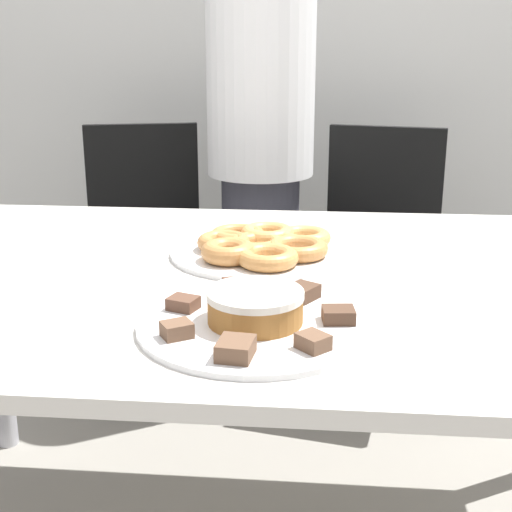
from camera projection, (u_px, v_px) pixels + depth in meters
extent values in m
cube|color=silver|center=(292.00, 5.00, 2.82)|extent=(8.00, 0.05, 2.60)
cube|color=silver|center=(254.00, 280.00, 1.43)|extent=(1.71, 1.07, 0.03)
cylinder|color=#383842|center=(260.00, 280.00, 2.48)|extent=(0.26, 0.26, 0.75)
cylinder|color=white|center=(261.00, 83.00, 2.28)|extent=(0.35, 0.35, 0.59)
cylinder|color=black|center=(152.00, 379.00, 2.56)|extent=(0.44, 0.44, 0.01)
cylinder|color=#262626|center=(150.00, 323.00, 2.49)|extent=(0.06, 0.06, 0.42)
cube|color=black|center=(147.00, 261.00, 2.43)|extent=(0.53, 0.53, 0.04)
cube|color=black|center=(143.00, 183.00, 2.55)|extent=(0.39, 0.13, 0.42)
cylinder|color=black|center=(368.00, 388.00, 2.49)|extent=(0.44, 0.44, 0.01)
cylinder|color=#262626|center=(371.00, 331.00, 2.43)|extent=(0.06, 0.06, 0.42)
cube|color=black|center=(374.00, 267.00, 2.36)|extent=(0.52, 0.52, 0.04)
cube|color=black|center=(385.00, 187.00, 2.48)|extent=(0.39, 0.11, 0.42)
cylinder|color=white|center=(255.00, 325.00, 1.16)|extent=(0.39, 0.39, 0.01)
cylinder|color=white|center=(257.00, 253.00, 1.54)|extent=(0.37, 0.37, 0.01)
cylinder|color=#9E662D|center=(255.00, 310.00, 1.15)|extent=(0.15, 0.15, 0.04)
cylinder|color=white|center=(255.00, 294.00, 1.14)|extent=(0.16, 0.16, 0.01)
cube|color=brown|center=(236.00, 349.00, 1.03)|extent=(0.06, 0.06, 0.03)
cube|color=brown|center=(313.00, 342.00, 1.05)|extent=(0.06, 0.06, 0.02)
cube|color=#513828|center=(338.00, 315.00, 1.16)|extent=(0.06, 0.05, 0.02)
cube|color=#513828|center=(302.00, 292.00, 1.26)|extent=(0.07, 0.07, 0.02)
cube|color=brown|center=(238.00, 287.00, 1.28)|extent=(0.06, 0.07, 0.03)
cube|color=brown|center=(183.00, 303.00, 1.21)|extent=(0.06, 0.05, 0.02)
cube|color=brown|center=(177.00, 330.00, 1.10)|extent=(0.06, 0.06, 0.02)
torus|color=#D18E4C|center=(257.00, 244.00, 1.54)|extent=(0.12, 0.12, 0.03)
torus|color=#C68447|center=(224.00, 242.00, 1.54)|extent=(0.11, 0.11, 0.03)
torus|color=#C68447|center=(228.00, 252.00, 1.47)|extent=(0.11, 0.11, 0.04)
torus|color=#D18E4C|center=(268.00, 257.00, 1.44)|extent=(0.12, 0.12, 0.03)
torus|color=#C68447|center=(297.00, 249.00, 1.50)|extent=(0.13, 0.13, 0.03)
torus|color=tan|center=(304.00, 237.00, 1.58)|extent=(0.12, 0.12, 0.03)
torus|color=tan|center=(268.00, 234.00, 1.61)|extent=(0.12, 0.12, 0.04)
torus|color=#C68447|center=(238.00, 236.00, 1.60)|extent=(0.12, 0.12, 0.03)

